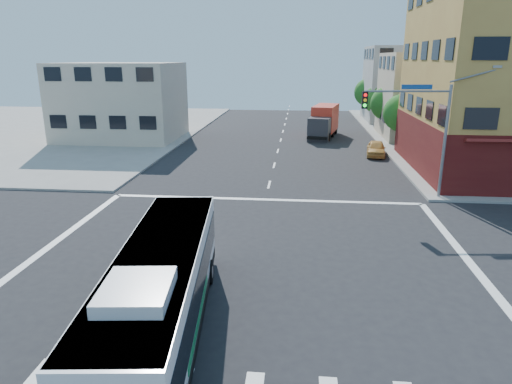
# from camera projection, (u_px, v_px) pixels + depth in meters

# --- Properties ---
(ground) EXTENTS (120.00, 120.00, 0.00)m
(ground) POSITION_uv_depth(u_px,v_px,m) (248.00, 266.00, 19.34)
(ground) COLOR black
(ground) RESTS_ON ground
(building_east_near) EXTENTS (12.06, 10.06, 9.00)m
(building_east_near) POSITION_uv_depth(u_px,v_px,m) (441.00, 96.00, 48.92)
(building_east_near) COLOR #BDAF90
(building_east_near) RESTS_ON ground
(building_east_far) EXTENTS (12.06, 10.06, 10.00)m
(building_east_far) POSITION_uv_depth(u_px,v_px,m) (411.00, 84.00, 62.15)
(building_east_far) COLOR #A6A6A0
(building_east_far) RESTS_ON ground
(building_west) EXTENTS (12.06, 10.06, 8.00)m
(building_west) POSITION_uv_depth(u_px,v_px,m) (121.00, 102.00, 48.40)
(building_west) COLOR beige
(building_west) RESTS_ON ground
(signal_mast_ne) EXTENTS (7.91, 1.13, 8.07)m
(signal_mast_ne) POSITION_uv_depth(u_px,v_px,m) (419.00, 119.00, 27.22)
(signal_mast_ne) COLOR slate
(signal_mast_ne) RESTS_ON ground
(street_tree_a) EXTENTS (3.60, 3.60, 5.53)m
(street_tree_a) POSITION_uv_depth(u_px,v_px,m) (403.00, 111.00, 43.87)
(street_tree_a) COLOR #352113
(street_tree_a) RESTS_ON ground
(street_tree_b) EXTENTS (3.80, 3.80, 5.79)m
(street_tree_b) POSITION_uv_depth(u_px,v_px,m) (388.00, 101.00, 51.46)
(street_tree_b) COLOR #352113
(street_tree_b) RESTS_ON ground
(street_tree_c) EXTENTS (3.40, 3.40, 5.29)m
(street_tree_c) POSITION_uv_depth(u_px,v_px,m) (377.00, 98.00, 59.18)
(street_tree_c) COLOR #352113
(street_tree_c) RESTS_ON ground
(street_tree_d) EXTENTS (4.00, 4.00, 6.03)m
(street_tree_d) POSITION_uv_depth(u_px,v_px,m) (369.00, 91.00, 66.70)
(street_tree_d) COLOR #352113
(street_tree_d) RESTS_ON ground
(transit_bus) EXTENTS (3.54, 11.30, 3.29)m
(transit_bus) POSITION_uv_depth(u_px,v_px,m) (162.00, 291.00, 14.00)
(transit_bus) COLOR black
(transit_bus) RESTS_ON ground
(box_truck) EXTENTS (3.75, 7.90, 3.42)m
(box_truck) POSITION_uv_depth(u_px,v_px,m) (324.00, 122.00, 50.32)
(box_truck) COLOR #2B2B30
(box_truck) RESTS_ON ground
(parked_car) EXTENTS (2.13, 4.14, 1.35)m
(parked_car) POSITION_uv_depth(u_px,v_px,m) (376.00, 148.00, 40.90)
(parked_car) COLOR gold
(parked_car) RESTS_ON ground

